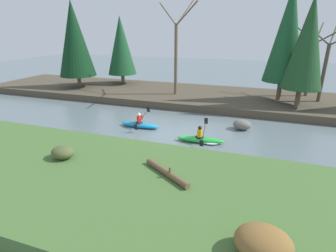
{
  "coord_description": "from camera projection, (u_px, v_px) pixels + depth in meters",
  "views": [
    {
      "loc": [
        4.5,
        -14.14,
        6.1
      ],
      "look_at": [
        -0.34,
        0.06,
        0.55
      ],
      "focal_mm": 28.0,
      "sensor_mm": 36.0,
      "label": 1
    }
  ],
  "objects": [
    {
      "name": "conifer_tree_left",
      "position": [
        121.0,
        46.0,
        26.94
      ],
      "size": [
        2.96,
        2.96,
        6.83
      ],
      "color": "brown",
      "rests_on": "riverbank_far"
    },
    {
      "name": "shrub_clump_second",
      "position": [
        263.0,
        243.0,
        6.4
      ],
      "size": [
        1.42,
        1.18,
        0.77
      ],
      "color": "brown",
      "rests_on": "riverbank_near"
    },
    {
      "name": "kayaker_middle",
      "position": [
        140.0,
        124.0,
        17.26
      ],
      "size": [
        2.78,
        2.06,
        1.2
      ],
      "rotation": [
        0.0,
        0.0,
        -0.03
      ],
      "color": "#1993D6",
      "rests_on": "ground"
    },
    {
      "name": "shrub_clump_nearest",
      "position": [
        63.0,
        152.0,
        11.36
      ],
      "size": [
        1.02,
        0.85,
        0.55
      ],
      "color": "#4C562D",
      "rests_on": "riverbank_near"
    },
    {
      "name": "bare_tree_mid_downstream",
      "position": [
        325.0,
        66.0,
        20.35
      ],
      "size": [
        3.33,
        3.29,
        6.01
      ],
      "color": "brown",
      "rests_on": "riverbank_far"
    },
    {
      "name": "conifer_tree_mid_left",
      "position": [
        288.0,
        33.0,
        19.82
      ],
      "size": [
        2.94,
        2.94,
        8.96
      ],
      "color": "brown",
      "rests_on": "riverbank_far"
    },
    {
      "name": "riverbank_far",
      "position": [
        203.0,
        97.0,
        23.98
      ],
      "size": [
        44.0,
        8.27,
        0.6
      ],
      "color": "#4C4233",
      "rests_on": "ground"
    },
    {
      "name": "conifer_tree_far_left",
      "position": [
        74.0,
        39.0,
        25.0
      ],
      "size": [
        3.51,
        3.51,
        8.11
      ],
      "color": "brown",
      "rests_on": "riverbank_far"
    },
    {
      "name": "conifer_tree_centre",
      "position": [
        307.0,
        43.0,
        18.39
      ],
      "size": [
        2.86,
        2.86,
        7.84
      ],
      "color": "brown",
      "rests_on": "riverbank_far"
    },
    {
      "name": "kayaker_lead",
      "position": [
        202.0,
        139.0,
        14.95
      ],
      "size": [
        2.79,
        2.07,
        1.2
      ],
      "rotation": [
        0.0,
        0.0,
        0.08
      ],
      "color": "green",
      "rests_on": "ground"
    },
    {
      "name": "driftwood_log",
      "position": [
        167.0,
        173.0,
        10.05
      ],
      "size": [
        2.17,
        1.53,
        0.44
      ],
      "rotation": [
        0.0,
        0.0,
        -0.58
      ],
      "color": "brown",
      "rests_on": "riverbank_near"
    },
    {
      "name": "riverbank_near",
      "position": [
        120.0,
        188.0,
        9.99
      ],
      "size": [
        44.0,
        7.26,
        0.81
      ],
      "color": "#476B33",
      "rests_on": "ground"
    },
    {
      "name": "bare_tree_upstream",
      "position": [
        177.0,
        51.0,
        22.47
      ],
      "size": [
        4.35,
        4.3,
        7.97
      ],
      "color": "brown",
      "rests_on": "riverbank_far"
    },
    {
      "name": "ground_plane",
      "position": [
        173.0,
        135.0,
        16.03
      ],
      "size": [
        90.0,
        90.0,
        0.0
      ],
      "primitive_type": "plane",
      "color": "slate"
    },
    {
      "name": "bare_tree_mid_upstream",
      "position": [
        312.0,
        63.0,
        22.13
      ],
      "size": [
        3.36,
        3.32,
        6.07
      ],
      "color": "brown",
      "rests_on": "riverbank_far"
    },
    {
      "name": "boulder_midstream",
      "position": [
        242.0,
        125.0,
        16.88
      ],
      "size": [
        1.15,
        0.9,
        0.65
      ],
      "color": "slate",
      "rests_on": "ground"
    }
  ]
}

